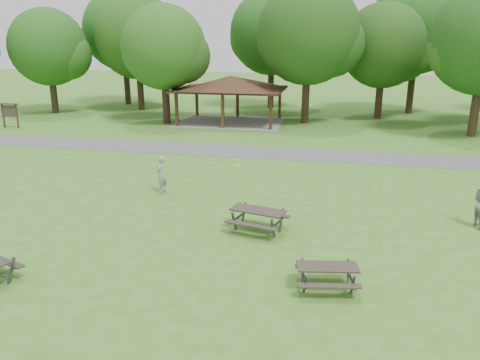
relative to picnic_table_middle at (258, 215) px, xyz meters
name	(u,v)px	position (x,y,z in m)	size (l,w,h in m)	color
ground	(185,251)	(-2.05, -2.11, -0.62)	(160.00, 160.00, 0.00)	#3B7120
asphalt_path	(258,152)	(-2.05, 11.89, -0.61)	(120.00, 3.20, 0.02)	#4F4F52
pavilion	(230,84)	(-6.05, 21.89, 2.44)	(8.60, 7.01, 3.76)	#311D12
notice_board	(9,111)	(-22.05, 15.89, 0.69)	(1.60, 0.30, 1.88)	#391E14
tree_row_b	(50,49)	(-22.97, 23.41, 5.04)	(7.14, 6.80, 9.28)	black
tree_row_c	(139,39)	(-15.95, 26.91, 5.91)	(8.19, 7.80, 10.67)	black
tree_row_d	(165,50)	(-10.97, 20.41, 5.15)	(6.93, 6.60, 9.27)	black
tree_row_e	(309,36)	(0.05, 22.91, 6.16)	(8.40, 8.00, 11.02)	black
tree_row_f	(384,48)	(6.04, 26.41, 5.22)	(7.35, 7.00, 9.55)	black
tree_deep_a	(125,33)	(-18.95, 30.41, 6.51)	(8.40, 8.00, 11.38)	black
tree_deep_b	(273,35)	(-3.95, 30.91, 6.26)	(8.40, 8.00, 11.13)	black
tree_deep_c	(418,29)	(9.05, 29.91, 6.82)	(8.82, 8.40, 11.90)	#321F16
picnic_table_middle	(258,215)	(0.00, 0.00, 0.00)	(2.26, 1.98, 0.85)	#2E2721
picnic_table_far	(327,271)	(2.57, -3.62, -0.09)	(1.89, 1.62, 0.73)	#2C2620
frisbee_in_flight	(237,165)	(-1.43, 3.09, 0.93)	(0.26, 0.26, 0.02)	yellow
frisbee_thrower	(161,174)	(-4.98, 3.45, 0.22)	(0.62, 0.41, 1.69)	#949496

